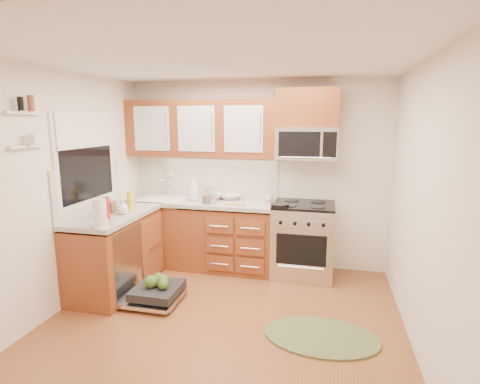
% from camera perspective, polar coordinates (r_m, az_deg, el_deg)
% --- Properties ---
extents(floor, '(3.50, 3.50, 0.00)m').
position_cam_1_polar(floor, '(3.91, -2.84, -19.65)').
color(floor, brown).
rests_on(floor, ground).
extents(ceiling, '(3.50, 3.50, 0.00)m').
position_cam_1_polar(ceiling, '(3.41, -3.25, 19.58)').
color(ceiling, white).
rests_on(ceiling, ground).
extents(wall_back, '(3.50, 0.04, 2.50)m').
position_cam_1_polar(wall_back, '(5.12, 2.48, 2.63)').
color(wall_back, silver).
rests_on(wall_back, ground).
extents(wall_front, '(3.50, 0.04, 2.50)m').
position_cam_1_polar(wall_front, '(1.91, -18.32, -12.32)').
color(wall_front, silver).
rests_on(wall_front, ground).
extents(wall_left, '(0.04, 3.50, 2.50)m').
position_cam_1_polar(wall_left, '(4.27, -26.17, -0.14)').
color(wall_left, silver).
rests_on(wall_left, ground).
extents(wall_right, '(0.04, 3.50, 2.50)m').
position_cam_1_polar(wall_right, '(3.41, 26.55, -2.72)').
color(wall_right, silver).
rests_on(wall_right, ground).
extents(base_cabinet_back, '(2.05, 0.60, 0.85)m').
position_cam_1_polar(base_cabinet_back, '(5.21, -6.14, -6.60)').
color(base_cabinet_back, maroon).
rests_on(base_cabinet_back, ground).
extents(base_cabinet_left, '(0.60, 1.25, 0.85)m').
position_cam_1_polar(base_cabinet_left, '(4.72, -18.40, -8.98)').
color(base_cabinet_left, maroon).
rests_on(base_cabinet_left, ground).
extents(countertop_back, '(2.07, 0.64, 0.05)m').
position_cam_1_polar(countertop_back, '(5.08, -6.29, -1.52)').
color(countertop_back, '#B3ACA3').
rests_on(countertop_back, base_cabinet_back).
extents(countertop_left, '(0.64, 1.27, 0.05)m').
position_cam_1_polar(countertop_left, '(4.58, -18.65, -3.39)').
color(countertop_left, '#B3ACA3').
rests_on(countertop_left, base_cabinet_left).
extents(backsplash_back, '(2.05, 0.02, 0.57)m').
position_cam_1_polar(backsplash_back, '(5.30, -5.29, 2.42)').
color(backsplash_back, silver).
rests_on(backsplash_back, ground).
extents(backsplash_left, '(0.02, 1.25, 0.57)m').
position_cam_1_polar(backsplash_left, '(4.68, -21.95, 0.56)').
color(backsplash_left, silver).
rests_on(backsplash_left, ground).
extents(upper_cabinets, '(2.05, 0.35, 0.75)m').
position_cam_1_polar(upper_cabinets, '(5.09, -6.00, 9.59)').
color(upper_cabinets, maroon).
rests_on(upper_cabinets, ground).
extents(cabinet_over_mw, '(0.76, 0.35, 0.47)m').
position_cam_1_polar(cabinet_over_mw, '(4.81, 10.32, 12.50)').
color(cabinet_over_mw, maroon).
rests_on(cabinet_over_mw, ground).
extents(range, '(0.76, 0.64, 0.95)m').
position_cam_1_polar(range, '(4.90, 9.57, -7.20)').
color(range, silver).
rests_on(range, ground).
extents(microwave, '(0.76, 0.38, 0.40)m').
position_cam_1_polar(microwave, '(4.80, 10.13, 7.31)').
color(microwave, silver).
rests_on(microwave, ground).
extents(sink, '(0.62, 0.50, 0.26)m').
position_cam_1_polar(sink, '(5.28, -11.72, -2.32)').
color(sink, white).
rests_on(sink, ground).
extents(dishwasher, '(0.70, 0.60, 0.20)m').
position_cam_1_polar(dishwasher, '(4.39, -12.93, -14.82)').
color(dishwasher, silver).
rests_on(dishwasher, ground).
extents(window, '(0.03, 1.05, 1.05)m').
position_cam_1_polar(window, '(4.62, -22.42, 4.66)').
color(window, white).
rests_on(window, ground).
extents(window_blind, '(0.02, 0.96, 0.40)m').
position_cam_1_polar(window_blind, '(4.58, -22.47, 8.77)').
color(window_blind, white).
rests_on(window_blind, ground).
extents(shelf_upper, '(0.04, 0.40, 0.03)m').
position_cam_1_polar(shelf_upper, '(3.93, -30.08, 10.41)').
color(shelf_upper, white).
rests_on(shelf_upper, ground).
extents(shelf_lower, '(0.04, 0.40, 0.03)m').
position_cam_1_polar(shelf_lower, '(3.93, -29.66, 6.06)').
color(shelf_lower, white).
rests_on(shelf_lower, ground).
extents(rug, '(1.09, 0.74, 0.02)m').
position_cam_1_polar(rug, '(3.80, 12.28, -20.72)').
color(rug, '#5D693C').
rests_on(rug, ground).
extents(skillet, '(0.27, 0.27, 0.04)m').
position_cam_1_polar(skillet, '(4.56, 6.04, -2.02)').
color(skillet, black).
rests_on(skillet, range).
extents(stock_pot, '(0.26, 0.26, 0.13)m').
position_cam_1_polar(stock_pot, '(4.84, -4.83, -1.04)').
color(stock_pot, silver).
rests_on(stock_pot, countertop_back).
extents(cutting_board, '(0.26, 0.18, 0.02)m').
position_cam_1_polar(cutting_board, '(4.79, -0.67, -1.79)').
color(cutting_board, tan).
rests_on(cutting_board, countertop_back).
extents(canister, '(0.10, 0.10, 0.14)m').
position_cam_1_polar(canister, '(5.24, -4.96, -0.04)').
color(canister, silver).
rests_on(canister, countertop_back).
extents(paper_towel_roll, '(0.16, 0.16, 0.29)m').
position_cam_1_polar(paper_towel_roll, '(4.00, -20.58, -3.04)').
color(paper_towel_roll, white).
rests_on(paper_towel_roll, countertop_left).
extents(mustard_bottle, '(0.09, 0.09, 0.23)m').
position_cam_1_polar(mustard_bottle, '(4.67, -16.38, -1.25)').
color(mustard_bottle, yellow).
rests_on(mustard_bottle, countertop_left).
extents(red_bottle, '(0.07, 0.07, 0.24)m').
position_cam_1_polar(red_bottle, '(4.34, -19.71, -2.27)').
color(red_bottle, red).
rests_on(red_bottle, countertop_left).
extents(wooden_box, '(0.13, 0.10, 0.13)m').
position_cam_1_polar(wooden_box, '(4.62, -19.25, -2.16)').
color(wooden_box, brown).
rests_on(wooden_box, countertop_left).
extents(blue_carton, '(0.10, 0.08, 0.14)m').
position_cam_1_polar(blue_carton, '(4.45, -20.75, -2.67)').
color(blue_carton, blue).
rests_on(blue_carton, countertop_left).
extents(bowl_a, '(0.37, 0.37, 0.07)m').
position_cam_1_polar(bowl_a, '(5.10, -1.58, -0.71)').
color(bowl_a, '#999999').
rests_on(bowl_a, countertop_back).
extents(bowl_b, '(0.32, 0.32, 0.08)m').
position_cam_1_polar(bowl_b, '(5.14, -3.94, -0.57)').
color(bowl_b, '#999999').
rests_on(bowl_b, countertop_back).
extents(cup, '(0.13, 0.13, 0.10)m').
position_cam_1_polar(cup, '(4.98, 4.37, -0.85)').
color(cup, '#999999').
rests_on(cup, countertop_back).
extents(soap_bottle_a, '(0.15, 0.15, 0.31)m').
position_cam_1_polar(soap_bottle_a, '(5.01, -7.10, 0.42)').
color(soap_bottle_a, '#999999').
rests_on(soap_bottle_a, countertop_back).
extents(soap_bottle_b, '(0.11, 0.12, 0.20)m').
position_cam_1_polar(soap_bottle_b, '(4.81, -19.30, -1.26)').
color(soap_bottle_b, '#999999').
rests_on(soap_bottle_b, countertop_left).
extents(soap_bottle_c, '(0.16, 0.16, 0.17)m').
position_cam_1_polar(soap_bottle_c, '(4.49, -17.49, -2.18)').
color(soap_bottle_c, '#999999').
rests_on(soap_bottle_c, countertop_left).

